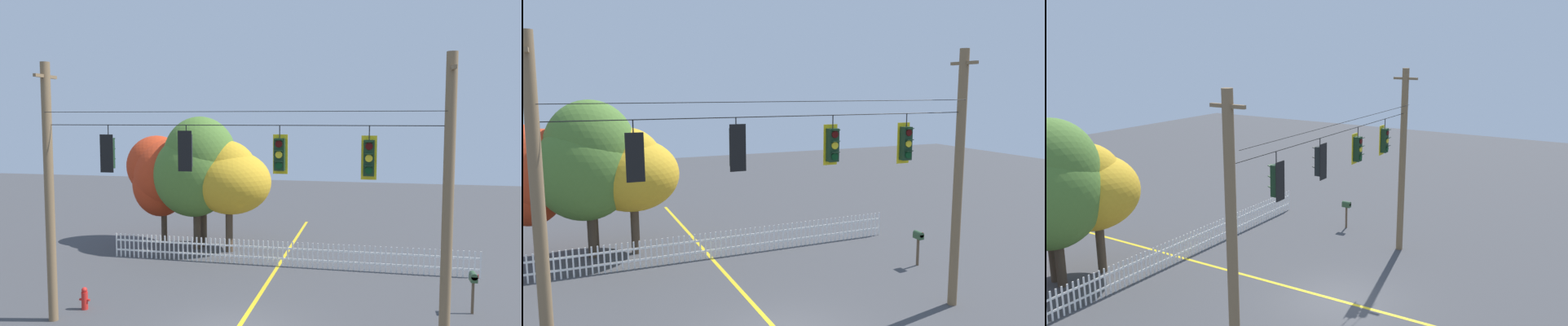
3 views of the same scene
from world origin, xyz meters
TOP-DOWN VIEW (x-y plane):
  - signal_support_span at (0.00, -0.00)m, footprint 12.46×1.10m
  - traffic_signal_northbound_secondary at (-3.96, -0.01)m, footprint 0.43×0.38m
  - traffic_signal_southbound_primary at (-1.41, -0.01)m, footprint 0.43×0.38m
  - traffic_signal_northbound_primary at (1.43, 0.01)m, footprint 0.43×0.38m
  - traffic_signal_eastbound_side at (3.96, 0.01)m, footprint 0.43×0.38m
  - white_picket_fence at (0.31, 7.75)m, footprint 16.43×0.06m
  - autumn_maple_near_fence at (-6.78, 10.91)m, footprint 4.23×3.37m
  - autumn_maple_mid at (-4.54, 10.00)m, footprint 4.14×3.72m
  - autumn_oak_far_east at (-4.70, 10.27)m, footprint 2.69×2.47m
  - autumn_maple_far_west at (-2.91, 10.06)m, footprint 4.00×3.76m
  - roadside_mailbox at (7.45, 3.49)m, footprint 0.25×0.44m

SIDE VIEW (x-z plane):
  - white_picket_fence at x=0.31m, z-range 0.00..1.13m
  - roadside_mailbox at x=7.45m, z-range 0.45..1.89m
  - autumn_maple_far_west at x=-2.91m, z-range 0.85..6.37m
  - autumn_maple_near_fence at x=-6.78m, z-range 0.81..6.51m
  - autumn_oak_far_east at x=-4.70m, z-range 0.93..6.69m
  - autumn_maple_mid at x=-4.54m, z-range 0.79..7.49m
  - signal_support_span at x=0.00m, z-range 0.07..8.44m
  - traffic_signal_eastbound_side at x=3.96m, z-range 4.74..6.26m
  - traffic_signal_northbound_secondary at x=-3.96m, z-range 4.79..6.26m
  - traffic_signal_northbound_primary at x=1.43m, z-range 4.85..6.27m
  - traffic_signal_southbound_primary at x=-1.41m, z-range 4.94..6.32m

